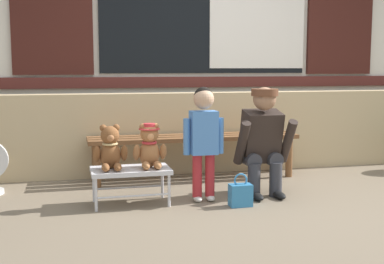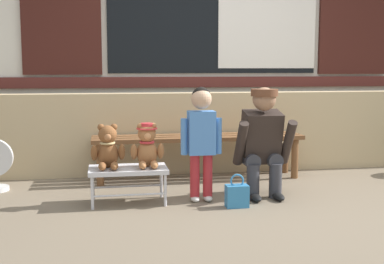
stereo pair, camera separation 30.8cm
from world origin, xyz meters
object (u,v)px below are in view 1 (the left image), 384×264
object	(u,v)px
wooden_bench_long	(194,142)
small_display_bench	(131,172)
child_standing	(204,131)
adult_crouching	(263,141)
teddy_bear_with_hat	(150,147)
handbag_on_ground	(241,194)
teddy_bear_plain	(110,149)

from	to	relation	value
wooden_bench_long	small_display_bench	world-z (taller)	wooden_bench_long
child_standing	adult_crouching	size ratio (longest dim) A/B	1.01
teddy_bear_with_hat	handbag_on_ground	bearing A→B (deg)	-21.46
teddy_bear_plain	child_standing	world-z (taller)	child_standing
wooden_bench_long	adult_crouching	size ratio (longest dim) A/B	2.21
wooden_bench_long	teddy_bear_plain	size ratio (longest dim) A/B	5.78
wooden_bench_long	handbag_on_ground	distance (m)	1.13
wooden_bench_long	adult_crouching	world-z (taller)	adult_crouching
adult_crouching	handbag_on_ground	distance (m)	0.58
wooden_bench_long	child_standing	distance (m)	0.89
teddy_bear_plain	handbag_on_ground	bearing A→B (deg)	-15.02
handbag_on_ground	wooden_bench_long	bearing A→B (deg)	96.14
teddy_bear_plain	handbag_on_ground	xyz separation A→B (m)	(1.01, -0.27, -0.37)
child_standing	handbag_on_ground	bearing A→B (deg)	-43.15
small_display_bench	handbag_on_ground	xyz separation A→B (m)	(0.85, -0.27, -0.17)
small_display_bench	child_standing	size ratio (longest dim) A/B	0.67
handbag_on_ground	adult_crouching	bearing A→B (deg)	45.12
teddy_bear_plain	child_standing	size ratio (longest dim) A/B	0.38
teddy_bear_with_hat	handbag_on_ground	size ratio (longest dim) A/B	1.34
wooden_bench_long	teddy_bear_with_hat	bearing A→B (deg)	-125.29
teddy_bear_plain	wooden_bench_long	bearing A→B (deg)	42.29
small_display_bench	teddy_bear_plain	world-z (taller)	teddy_bear_plain
small_display_bench	teddy_bear_with_hat	world-z (taller)	teddy_bear_with_hat
wooden_bench_long	teddy_bear_with_hat	size ratio (longest dim) A/B	5.78
teddy_bear_with_hat	adult_crouching	world-z (taller)	adult_crouching
handbag_on_ground	small_display_bench	bearing A→B (deg)	162.42
child_standing	teddy_bear_plain	bearing A→B (deg)	177.03
teddy_bear_with_hat	handbag_on_ground	distance (m)	0.84
wooden_bench_long	handbag_on_ground	bearing A→B (deg)	-83.86
adult_crouching	wooden_bench_long	bearing A→B (deg)	118.84
small_display_bench	teddy_bear_with_hat	size ratio (longest dim) A/B	1.76
child_standing	teddy_bear_with_hat	bearing A→B (deg)	174.82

